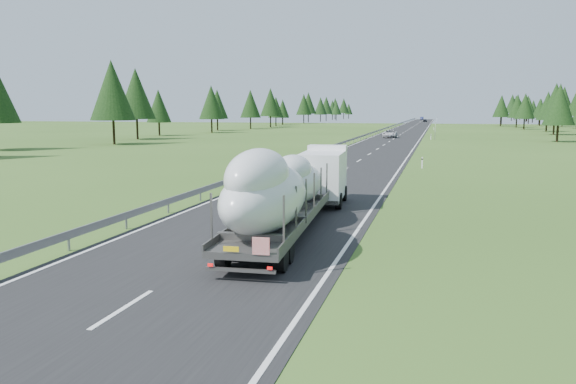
% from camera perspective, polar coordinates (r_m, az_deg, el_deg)
% --- Properties ---
extents(ground, '(400.00, 400.00, 0.00)m').
position_cam_1_polar(ground, '(23.53, -4.93, -4.47)').
color(ground, '#33541C').
rests_on(ground, ground).
extents(road_surface, '(10.00, 400.00, 0.02)m').
position_cam_1_polar(road_surface, '(121.91, 11.37, 5.75)').
color(road_surface, black).
rests_on(road_surface, ground).
extents(guardrail, '(0.10, 400.00, 0.76)m').
position_cam_1_polar(guardrail, '(122.29, 8.89, 6.09)').
color(guardrail, slate).
rests_on(guardrail, ground).
extents(marker_posts, '(0.13, 350.08, 1.00)m').
position_cam_1_polar(marker_posts, '(176.62, 14.68, 6.57)').
color(marker_posts, silver).
rests_on(marker_posts, ground).
extents(highway_sign, '(0.08, 0.90, 2.60)m').
position_cam_1_polar(highway_sign, '(101.61, 14.73, 6.16)').
color(highway_sign, slate).
rests_on(highway_sign, ground).
extents(tree_line_left, '(15.14, 336.52, 12.60)m').
position_cam_1_polar(tree_line_left, '(165.70, -3.23, 8.99)').
color(tree_line_left, black).
rests_on(tree_line_left, ground).
extents(boat_truck, '(3.25, 17.21, 3.92)m').
position_cam_1_polar(boat_truck, '(23.86, 0.13, 0.62)').
color(boat_truck, white).
rests_on(boat_truck, ground).
extents(distant_van, '(2.53, 5.40, 1.50)m').
position_cam_1_polar(distant_van, '(107.53, 10.31, 5.84)').
color(distant_van, silver).
rests_on(distant_van, ground).
extents(distant_car_dark, '(1.72, 3.84, 1.28)m').
position_cam_1_polar(distant_car_dark, '(251.97, 13.74, 7.08)').
color(distant_car_dark, black).
rests_on(distant_car_dark, ground).
extents(distant_car_blue, '(1.70, 4.85, 1.60)m').
position_cam_1_polar(distant_car_blue, '(302.33, 13.44, 7.29)').
color(distant_car_blue, '#1C224E').
rests_on(distant_car_blue, ground).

